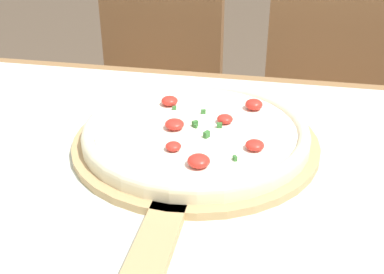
{
  "coord_description": "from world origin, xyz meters",
  "views": [
    {
      "loc": [
        0.11,
        -0.53,
        1.12
      ],
      "look_at": [
        -0.01,
        0.09,
        0.77
      ],
      "focal_mm": 45.0,
      "sensor_mm": 36.0,
      "label": 1
    }
  ],
  "objects_px": {
    "chair_right": "(328,112)",
    "pizza_peel": "(193,147)",
    "pizza": "(196,131)",
    "chair_left": "(153,98)"
  },
  "relations": [
    {
      "from": "pizza_peel",
      "to": "pizza",
      "type": "xyz_separation_m",
      "value": [
        0.0,
        0.02,
        0.02
      ]
    },
    {
      "from": "chair_right",
      "to": "pizza_peel",
      "type": "bearing_deg",
      "value": -111.71
    },
    {
      "from": "chair_left",
      "to": "chair_right",
      "type": "xyz_separation_m",
      "value": [
        0.52,
        0.0,
        0.0
      ]
    },
    {
      "from": "pizza_peel",
      "to": "pizza",
      "type": "bearing_deg",
      "value": 88.92
    },
    {
      "from": "chair_left",
      "to": "chair_right",
      "type": "distance_m",
      "value": 0.52
    },
    {
      "from": "pizza_peel",
      "to": "pizza",
      "type": "relative_size",
      "value": 1.6
    },
    {
      "from": "chair_left",
      "to": "chair_right",
      "type": "height_order",
      "value": "same"
    },
    {
      "from": "pizza",
      "to": "chair_right",
      "type": "relative_size",
      "value": 0.39
    },
    {
      "from": "pizza_peel",
      "to": "chair_right",
      "type": "xyz_separation_m",
      "value": [
        0.26,
        0.66,
        -0.23
      ]
    },
    {
      "from": "pizza_peel",
      "to": "chair_left",
      "type": "xyz_separation_m",
      "value": [
        -0.26,
        0.66,
        -0.23
      ]
    }
  ]
}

